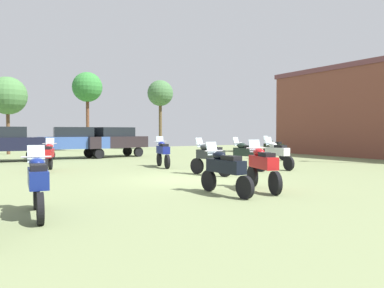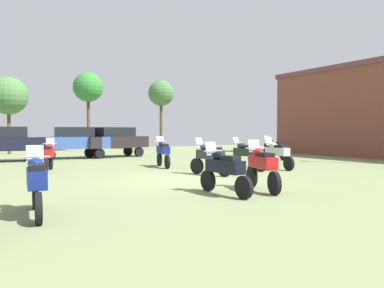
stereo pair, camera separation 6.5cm
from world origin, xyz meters
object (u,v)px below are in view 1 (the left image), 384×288
object	(u,v)px
tree_2	(160,94)
tree_1	(87,88)
motorcycle_5	(246,154)
car_4	(4,141)
motorcycle_2	(163,152)
motorcycle_3	(263,166)
motorcycle_9	(273,148)
motorcycle_11	(277,153)
car_2	(114,140)
motorcycle_4	(38,182)
motorcycle_7	(210,157)
car_1	(74,140)
tree_5	(8,96)
motorcycle_1	(48,155)
motorcycle_6	(225,169)

from	to	relation	value
tree_2	tree_1	bearing A→B (deg)	179.82
motorcycle_5	car_4	distance (m)	13.94
motorcycle_2	motorcycle_3	size ratio (longest dim) A/B	0.98
motorcycle_9	motorcycle_11	size ratio (longest dim) A/B	0.96
motorcycle_2	tree_2	distance (m)	18.61
motorcycle_3	car_2	distance (m)	16.00
motorcycle_2	car_2	distance (m)	8.03
motorcycle_3	motorcycle_4	size ratio (longest dim) A/B	0.99
motorcycle_7	car_4	xyz separation A→B (m)	(-6.38, 11.49, 0.44)
motorcycle_4	tree_2	distance (m)	28.85
tree_2	car_4	bearing A→B (deg)	-148.70
motorcycle_11	tree_1	world-z (taller)	tree_1
car_1	motorcycle_3	bearing A→B (deg)	-165.99
motorcycle_9	motorcycle_11	world-z (taller)	motorcycle_11
car_4	motorcycle_4	bearing A→B (deg)	-176.36
tree_5	motorcycle_1	bearing A→B (deg)	-88.95
motorcycle_1	car_2	size ratio (longest dim) A/B	0.45
motorcycle_9	tree_5	size ratio (longest dim) A/B	0.38
motorcycle_5	motorcycle_6	bearing A→B (deg)	-149.55
motorcycle_9	motorcycle_3	bearing A→B (deg)	-139.51
motorcycle_9	car_1	distance (m)	12.53
motorcycle_5	motorcycle_6	distance (m)	6.59
motorcycle_3	car_2	xyz separation A→B (m)	(1.12, 15.96, 0.43)
motorcycle_4	tree_1	world-z (taller)	tree_1
car_2	tree_1	bearing A→B (deg)	-13.42
motorcycle_1	car_4	bearing A→B (deg)	117.98
motorcycle_7	motorcycle_9	xyz separation A→B (m)	(7.83, 4.70, -0.01)
car_2	car_4	bearing A→B (deg)	84.52
motorcycle_1	car_1	size ratio (longest dim) A/B	0.45
tree_1	motorcycle_5	bearing A→B (deg)	-85.47
car_2	motorcycle_2	bearing A→B (deg)	167.79
motorcycle_11	tree_1	size ratio (longest dim) A/B	0.33
car_4	motorcycle_7	bearing A→B (deg)	-144.77
tree_2	motorcycle_11	bearing A→B (deg)	-100.99
motorcycle_3	car_1	bearing A→B (deg)	112.98
motorcycle_2	tree_1	size ratio (longest dim) A/B	0.31
motorcycle_6	motorcycle_7	xyz separation A→B (m)	(2.21, 4.03, 0.01)
motorcycle_6	tree_5	distance (m)	23.54
motorcycle_2	tree_5	size ratio (longest dim) A/B	0.37
motorcycle_7	tree_1	bearing A→B (deg)	72.56
tree_1	tree_2	xyz separation A→B (m)	(6.98, -0.02, -0.18)
motorcycle_1	tree_1	size ratio (longest dim) A/B	0.30
motorcycle_1	motorcycle_9	xyz separation A→B (m)	(13.03, -0.20, 0.01)
motorcycle_2	car_4	bearing A→B (deg)	141.73
motorcycle_6	tree_2	distance (m)	26.57
motorcycle_4	car_2	world-z (taller)	car_2
motorcycle_2	motorcycle_7	bearing A→B (deg)	-76.66
motorcycle_3	motorcycle_6	world-z (taller)	motorcycle_3
car_2	motorcycle_3	bearing A→B (deg)	166.56
motorcycle_4	tree_5	xyz separation A→B (m)	(1.62, 23.12, 3.66)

